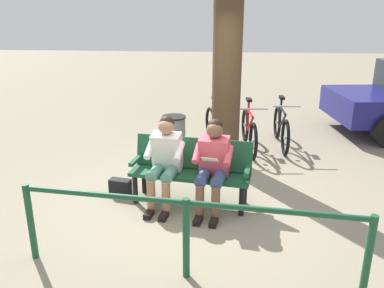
{
  "coord_description": "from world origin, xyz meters",
  "views": [
    {
      "loc": [
        -0.52,
        4.75,
        2.52
      ],
      "look_at": [
        -0.04,
        -0.4,
        0.75
      ],
      "focal_mm": 37.16,
      "sensor_mm": 36.0,
      "label": 1
    }
  ],
  "objects_px": {
    "person_reading": "(213,162)",
    "bicycle_red": "(249,131)",
    "litter_bin": "(174,137)",
    "bicycle_green": "(281,128)",
    "bench": "(191,166)",
    "person_companion": "(165,158)",
    "bicycle_orange": "(217,129)",
    "tree_trunk": "(227,67)",
    "handbag": "(120,187)"
  },
  "relations": [
    {
      "from": "person_companion",
      "to": "litter_bin",
      "type": "bearing_deg",
      "value": -77.56
    },
    {
      "from": "bicycle_red",
      "to": "bicycle_orange",
      "type": "xyz_separation_m",
      "value": [
        0.6,
        -0.06,
        0.0
      ]
    },
    {
      "from": "bicycle_green",
      "to": "bench",
      "type": "bearing_deg",
      "value": -33.09
    },
    {
      "from": "person_reading",
      "to": "person_companion",
      "type": "distance_m",
      "value": 0.64
    },
    {
      "from": "handbag",
      "to": "bench",
      "type": "bearing_deg",
      "value": 176.09
    },
    {
      "from": "bench",
      "to": "person_companion",
      "type": "height_order",
      "value": "person_companion"
    },
    {
      "from": "litter_bin",
      "to": "handbag",
      "type": "bearing_deg",
      "value": 70.42
    },
    {
      "from": "person_companion",
      "to": "litter_bin",
      "type": "xyz_separation_m",
      "value": [
        0.12,
        -1.75,
        -0.28
      ]
    },
    {
      "from": "tree_trunk",
      "to": "person_companion",
      "type": "bearing_deg",
      "value": 64.73
    },
    {
      "from": "litter_bin",
      "to": "bicycle_green",
      "type": "bearing_deg",
      "value": -157.18
    },
    {
      "from": "person_companion",
      "to": "tree_trunk",
      "type": "height_order",
      "value": "tree_trunk"
    },
    {
      "from": "person_reading",
      "to": "tree_trunk",
      "type": "xyz_separation_m",
      "value": [
        -0.14,
        -1.72,
        0.96
      ]
    },
    {
      "from": "bench",
      "to": "litter_bin",
      "type": "bearing_deg",
      "value": -65.87
    },
    {
      "from": "person_reading",
      "to": "handbag",
      "type": "distance_m",
      "value": 1.45
    },
    {
      "from": "tree_trunk",
      "to": "litter_bin",
      "type": "bearing_deg",
      "value": -7.99
    },
    {
      "from": "tree_trunk",
      "to": "bicycle_green",
      "type": "xyz_separation_m",
      "value": [
        -1.06,
        -0.94,
        -1.27
      ]
    },
    {
      "from": "handbag",
      "to": "bicycle_orange",
      "type": "bearing_deg",
      "value": -120.37
    },
    {
      "from": "litter_bin",
      "to": "bicycle_red",
      "type": "distance_m",
      "value": 1.44
    },
    {
      "from": "litter_bin",
      "to": "bicycle_green",
      "type": "distance_m",
      "value": 2.11
    },
    {
      "from": "person_companion",
      "to": "bicycle_red",
      "type": "distance_m",
      "value": 2.63
    },
    {
      "from": "bench",
      "to": "tree_trunk",
      "type": "relative_size",
      "value": 0.51
    },
    {
      "from": "bicycle_green",
      "to": "handbag",
      "type": "bearing_deg",
      "value": -48.28
    },
    {
      "from": "bicycle_orange",
      "to": "bicycle_green",
      "type": "bearing_deg",
      "value": 81.8
    },
    {
      "from": "person_reading",
      "to": "handbag",
      "type": "xyz_separation_m",
      "value": [
        1.31,
        -0.28,
        -0.54
      ]
    },
    {
      "from": "tree_trunk",
      "to": "bicycle_orange",
      "type": "distance_m",
      "value": 1.48
    },
    {
      "from": "litter_bin",
      "to": "bicycle_orange",
      "type": "distance_m",
      "value": 0.97
    },
    {
      "from": "bench",
      "to": "person_reading",
      "type": "bearing_deg",
      "value": 153.03
    },
    {
      "from": "litter_bin",
      "to": "bicycle_green",
      "type": "height_order",
      "value": "bicycle_green"
    },
    {
      "from": "tree_trunk",
      "to": "bicycle_orange",
      "type": "bearing_deg",
      "value": -78.04
    },
    {
      "from": "handbag",
      "to": "bicycle_green",
      "type": "distance_m",
      "value": 3.47
    },
    {
      "from": "tree_trunk",
      "to": "bicycle_green",
      "type": "bearing_deg",
      "value": -138.2
    },
    {
      "from": "bench",
      "to": "tree_trunk",
      "type": "height_order",
      "value": "tree_trunk"
    },
    {
      "from": "bicycle_green",
      "to": "tree_trunk",
      "type": "bearing_deg",
      "value": -50.1
    },
    {
      "from": "bicycle_red",
      "to": "person_companion",
      "type": "bearing_deg",
      "value": -33.43
    },
    {
      "from": "litter_bin",
      "to": "bicycle_orange",
      "type": "height_order",
      "value": "bicycle_orange"
    },
    {
      "from": "bench",
      "to": "person_reading",
      "type": "xyz_separation_m",
      "value": [
        -0.3,
        0.21,
        0.16
      ]
    },
    {
      "from": "person_companion",
      "to": "handbag",
      "type": "distance_m",
      "value": 0.89
    },
    {
      "from": "person_reading",
      "to": "bicycle_red",
      "type": "distance_m",
      "value": 2.5
    },
    {
      "from": "bicycle_red",
      "to": "bench",
      "type": "bearing_deg",
      "value": -27.47
    },
    {
      "from": "person_companion",
      "to": "bicycle_green",
      "type": "relative_size",
      "value": 0.71
    },
    {
      "from": "bicycle_orange",
      "to": "tree_trunk",
      "type": "bearing_deg",
      "value": -5.06
    },
    {
      "from": "litter_bin",
      "to": "bicycle_orange",
      "type": "bearing_deg",
      "value": -139.21
    },
    {
      "from": "litter_bin",
      "to": "bicycle_green",
      "type": "xyz_separation_m",
      "value": [
        -1.95,
        -0.82,
        -0.02
      ]
    },
    {
      "from": "bicycle_green",
      "to": "bicycle_orange",
      "type": "height_order",
      "value": "same"
    },
    {
      "from": "tree_trunk",
      "to": "bicycle_red",
      "type": "distance_m",
      "value": 1.51
    },
    {
      "from": "handbag",
      "to": "tree_trunk",
      "type": "bearing_deg",
      "value": -135.11
    },
    {
      "from": "bench",
      "to": "bicycle_orange",
      "type": "height_order",
      "value": "bicycle_orange"
    },
    {
      "from": "person_reading",
      "to": "person_companion",
      "type": "bearing_deg",
      "value": -0.05
    },
    {
      "from": "person_companion",
      "to": "handbag",
      "type": "xyz_separation_m",
      "value": [
        0.68,
        -0.18,
        -0.54
      ]
    },
    {
      "from": "bench",
      "to": "bicycle_green",
      "type": "relative_size",
      "value": 0.98
    }
  ]
}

